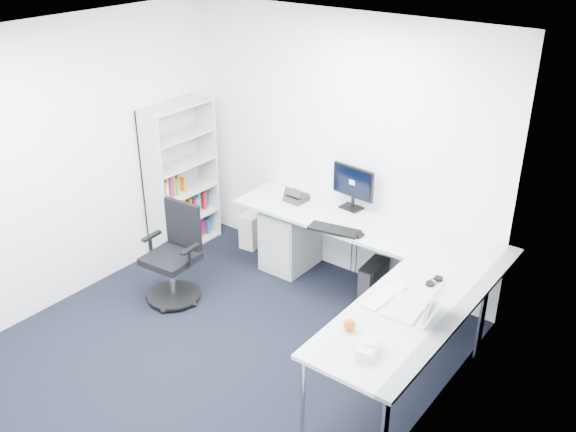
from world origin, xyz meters
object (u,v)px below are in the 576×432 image
Objects in this scene: l_desk at (344,276)px; bookshelf at (181,178)px; task_chair at (170,256)px; laptop at (407,295)px; monitor at (352,187)px.

bookshelf reaches higher than l_desk.
bookshelf is (-2.17, 0.05, 0.43)m from l_desk.
bookshelf is 1.18m from task_chair.
laptop is (0.97, -0.70, 0.53)m from l_desk.
task_chair is (-1.46, -0.83, 0.09)m from l_desk.
monitor is (-0.30, 0.57, 0.63)m from l_desk.
bookshelf reaches higher than monitor.
l_desk is at bearing 25.19° from task_chair.
task_chair is at bearing -150.35° from l_desk.
task_chair is at bearing -51.10° from bookshelf.
l_desk is at bearing 139.55° from laptop.
laptop reaches higher than l_desk.
monitor is at bearing 130.19° from laptop.
monitor reaches higher than task_chair.
task_chair is (0.71, -0.88, -0.34)m from bookshelf.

